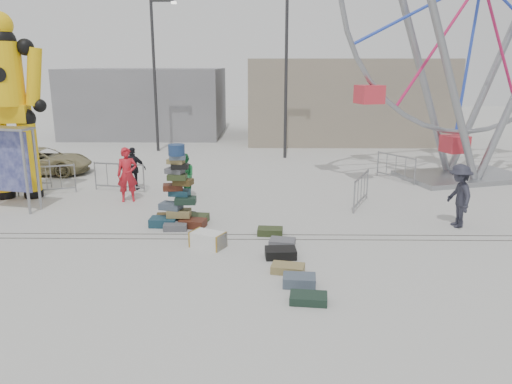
{
  "coord_description": "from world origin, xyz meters",
  "views": [
    {
      "loc": [
        1.87,
        -12.48,
        4.75
      ],
      "look_at": [
        1.67,
        1.56,
        1.12
      ],
      "focal_mm": 35.0,
      "sensor_mm": 36.0,
      "label": 1
    }
  ],
  "objects_px": {
    "steamer_trunk": "(208,240)",
    "pedestrian_black": "(133,169)",
    "barricade_dummy_a": "(25,174)",
    "barricade_wheel_back": "(396,168)",
    "ferris_wheel": "(479,6)",
    "crash_test_dummy": "(8,100)",
    "barricade_dummy_c": "(119,177)",
    "barricade_dummy_b": "(47,180)",
    "pedestrian_green": "(185,176)",
    "lamp_post_left": "(156,68)",
    "lamp_post_right": "(288,69)",
    "suitcase_tower": "(179,203)",
    "barricade_wheel_front": "(361,190)",
    "pedestrian_grey": "(459,196)",
    "pedestrian_red": "(127,175)",
    "parked_suv": "(42,161)"
  },
  "relations": [
    {
      "from": "barricade_wheel_front",
      "to": "pedestrian_grey",
      "type": "relative_size",
      "value": 1.05
    },
    {
      "from": "barricade_dummy_a",
      "to": "pedestrian_green",
      "type": "xyz_separation_m",
      "value": [
        6.52,
        -1.42,
        0.26
      ]
    },
    {
      "from": "crash_test_dummy",
      "to": "pedestrian_green",
      "type": "bearing_deg",
      "value": -5.82
    },
    {
      "from": "lamp_post_left",
      "to": "pedestrian_green",
      "type": "xyz_separation_m",
      "value": [
        2.96,
        -9.95,
        -3.67
      ]
    },
    {
      "from": "barricade_dummy_c",
      "to": "parked_suv",
      "type": "bearing_deg",
      "value": 155.95
    },
    {
      "from": "crash_test_dummy",
      "to": "barricade_dummy_a",
      "type": "distance_m",
      "value": 3.36
    },
    {
      "from": "barricade_wheel_back",
      "to": "barricade_dummy_c",
      "type": "bearing_deg",
      "value": -113.98
    },
    {
      "from": "barricade_wheel_front",
      "to": "barricade_dummy_a",
      "type": "bearing_deg",
      "value": 102.38
    },
    {
      "from": "steamer_trunk",
      "to": "barricade_wheel_back",
      "type": "relative_size",
      "value": 0.44
    },
    {
      "from": "crash_test_dummy",
      "to": "ferris_wheel",
      "type": "distance_m",
      "value": 17.92
    },
    {
      "from": "lamp_post_left",
      "to": "barricade_dummy_b",
      "type": "bearing_deg",
      "value": -103.36
    },
    {
      "from": "barricade_wheel_front",
      "to": "pedestrian_black",
      "type": "height_order",
      "value": "pedestrian_black"
    },
    {
      "from": "pedestrian_black",
      "to": "suitcase_tower",
      "type": "bearing_deg",
      "value": 122.29
    },
    {
      "from": "suitcase_tower",
      "to": "pedestrian_green",
      "type": "height_order",
      "value": "suitcase_tower"
    },
    {
      "from": "barricade_dummy_b",
      "to": "parked_suv",
      "type": "xyz_separation_m",
      "value": [
        -1.68,
        3.51,
        0.03
      ]
    },
    {
      "from": "steamer_trunk",
      "to": "barricade_wheel_back",
      "type": "height_order",
      "value": "barricade_wheel_back"
    },
    {
      "from": "crash_test_dummy",
      "to": "pedestrian_green",
      "type": "xyz_separation_m",
      "value": [
        6.04,
        0.11,
        -2.7
      ]
    },
    {
      "from": "lamp_post_right",
      "to": "barricade_dummy_c",
      "type": "height_order",
      "value": "lamp_post_right"
    },
    {
      "from": "barricade_dummy_a",
      "to": "barricade_wheel_back",
      "type": "height_order",
      "value": "same"
    },
    {
      "from": "lamp_post_right",
      "to": "pedestrian_grey",
      "type": "height_order",
      "value": "lamp_post_right"
    },
    {
      "from": "pedestrian_black",
      "to": "pedestrian_grey",
      "type": "xyz_separation_m",
      "value": [
        10.79,
        -4.35,
        0.12
      ]
    },
    {
      "from": "lamp_post_left",
      "to": "barricade_wheel_front",
      "type": "distance_m",
      "value": 14.8
    },
    {
      "from": "barricade_dummy_a",
      "to": "barricade_wheel_back",
      "type": "distance_m",
      "value": 14.93
    },
    {
      "from": "pedestrian_grey",
      "to": "ferris_wheel",
      "type": "bearing_deg",
      "value": 154.82
    },
    {
      "from": "lamp_post_right",
      "to": "barricade_wheel_front",
      "type": "xyz_separation_m",
      "value": [
        2.13,
        -8.97,
        -3.93
      ]
    },
    {
      "from": "barricade_wheel_front",
      "to": "barricade_wheel_back",
      "type": "relative_size",
      "value": 1.0
    },
    {
      "from": "crash_test_dummy",
      "to": "barricade_wheel_back",
      "type": "height_order",
      "value": "crash_test_dummy"
    },
    {
      "from": "barricade_wheel_front",
      "to": "pedestrian_grey",
      "type": "distance_m",
      "value": 3.31
    },
    {
      "from": "pedestrian_red",
      "to": "pedestrian_green",
      "type": "height_order",
      "value": "pedestrian_red"
    },
    {
      "from": "ferris_wheel",
      "to": "crash_test_dummy",
      "type": "bearing_deg",
      "value": 174.24
    },
    {
      "from": "barricade_dummy_a",
      "to": "lamp_post_left",
      "type": "bearing_deg",
      "value": 66.74
    },
    {
      "from": "barricade_wheel_front",
      "to": "barricade_wheel_back",
      "type": "xyz_separation_m",
      "value": [
        2.16,
        3.86,
        0.0
      ]
    },
    {
      "from": "ferris_wheel",
      "to": "steamer_trunk",
      "type": "bearing_deg",
      "value": -156.71
    },
    {
      "from": "crash_test_dummy",
      "to": "barricade_dummy_b",
      "type": "xyz_separation_m",
      "value": [
        0.81,
        0.49,
        -2.95
      ]
    },
    {
      "from": "barricade_dummy_b",
      "to": "pedestrian_green",
      "type": "xyz_separation_m",
      "value": [
        5.23,
        -0.39,
        0.26
      ]
    },
    {
      "from": "crash_test_dummy",
      "to": "barricade_wheel_front",
      "type": "distance_m",
      "value": 12.6
    },
    {
      "from": "lamp_post_right",
      "to": "pedestrian_green",
      "type": "distance_m",
      "value": 9.65
    },
    {
      "from": "pedestrian_red",
      "to": "suitcase_tower",
      "type": "bearing_deg",
      "value": -63.54
    },
    {
      "from": "steamer_trunk",
      "to": "pedestrian_black",
      "type": "distance_m",
      "value": 7.15
    },
    {
      "from": "ferris_wheel",
      "to": "barricade_wheel_front",
      "type": "height_order",
      "value": "ferris_wheel"
    },
    {
      "from": "lamp_post_right",
      "to": "pedestrian_green",
      "type": "height_order",
      "value": "lamp_post_right"
    },
    {
      "from": "pedestrian_green",
      "to": "crash_test_dummy",
      "type": "bearing_deg",
      "value": -128.28
    },
    {
      "from": "barricade_wheel_back",
      "to": "pedestrian_black",
      "type": "relative_size",
      "value": 1.21
    },
    {
      "from": "pedestrian_green",
      "to": "lamp_post_left",
      "type": "bearing_deg",
      "value": 157.26
    },
    {
      "from": "ferris_wheel",
      "to": "barricade_wheel_back",
      "type": "distance_m",
      "value": 7.01
    },
    {
      "from": "barricade_wheel_front",
      "to": "barricade_dummy_b",
      "type": "bearing_deg",
      "value": 106.25
    },
    {
      "from": "crash_test_dummy",
      "to": "lamp_post_right",
      "type": "bearing_deg",
      "value": 31.8
    },
    {
      "from": "crash_test_dummy",
      "to": "barricade_dummy_c",
      "type": "height_order",
      "value": "crash_test_dummy"
    },
    {
      "from": "barricade_dummy_a",
      "to": "ferris_wheel",
      "type": "bearing_deg",
      "value": 5.14
    },
    {
      "from": "barricade_dummy_b",
      "to": "barricade_wheel_front",
      "type": "height_order",
      "value": "same"
    }
  ]
}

